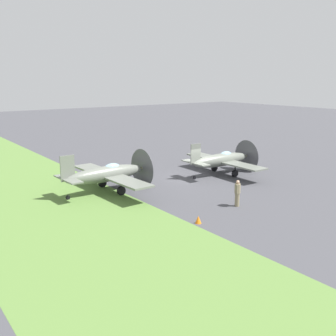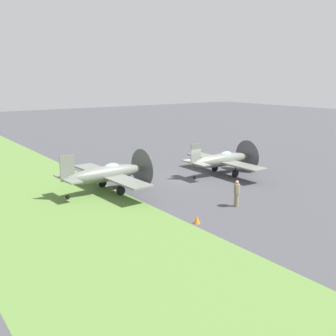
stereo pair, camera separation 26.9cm
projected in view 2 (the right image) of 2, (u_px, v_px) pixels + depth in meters
ground_plane at (191, 178)px, 32.99m from camera, size 160.00×160.00×0.00m
grass_verge at (46, 205)px, 26.10m from camera, size 120.00×11.00×0.01m
airplane_lead at (222, 160)px, 34.04m from camera, size 8.61×6.84×3.08m
airplane_wingman at (107, 174)px, 28.88m from camera, size 8.98×7.11×3.20m
ground_crew_chief at (237, 193)px, 25.61m from camera, size 0.43×0.52×1.73m
runway_marker_cone at (197, 220)px, 22.73m from camera, size 0.36×0.36×0.44m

